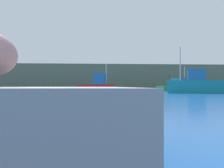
{
  "coord_description": "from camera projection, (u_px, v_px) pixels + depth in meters",
  "views": [
    {
      "loc": [
        1.72,
        -2.88,
        0.8
      ],
      "look_at": [
        3.34,
        20.24,
        1.02
      ],
      "focal_mm": 39.39,
      "sensor_mm": 36.0,
      "label": 1
    }
  ],
  "objects": [
    {
      "name": "fishing_boat_red",
      "position": [
        97.0,
        85.0,
        37.04
      ],
      "size": [
        5.67,
        3.3,
        4.16
      ],
      "rotation": [
        0.0,
        0.0,
        -0.33
      ],
      "color": "red",
      "rests_on": "ground"
    },
    {
      "name": "fishing_boat_teal",
      "position": [
        199.0,
        85.0,
        27.83
      ],
      "size": [
        7.25,
        4.19,
        5.41
      ],
      "rotation": [
        0.0,
        0.0,
        2.79
      ],
      "color": "teal",
      "rests_on": "ground"
    },
    {
      "name": "fishing_boat_green",
      "position": [
        176.0,
        87.0,
        43.67
      ],
      "size": [
        7.29,
        4.74,
        4.48
      ],
      "rotation": [
        0.0,
        0.0,
        0.41
      ],
      "color": "#1E8C4C",
      "rests_on": "ground"
    },
    {
      "name": "mooring_buoy",
      "position": [
        110.0,
        95.0,
        13.4
      ],
      "size": [
        0.62,
        0.62,
        0.62
      ],
      "primitive_type": "sphere",
      "color": "yellow",
      "rests_on": "ground"
    },
    {
      "name": "hillside_backdrop",
      "position": [
        90.0,
        77.0,
        85.1
      ],
      "size": [
        140.0,
        17.62,
        7.84
      ],
      "primitive_type": "cube",
      "color": "#5B664C",
      "rests_on": "ground"
    }
  ]
}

